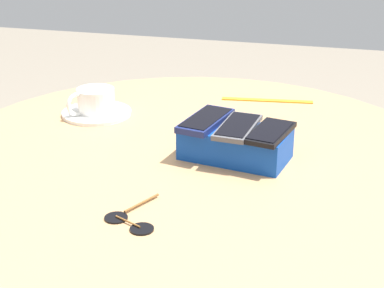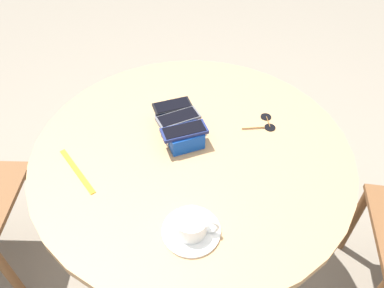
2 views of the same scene
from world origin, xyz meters
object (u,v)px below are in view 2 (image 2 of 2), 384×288
at_px(phone_navy, 184,131).
at_px(phone_box, 179,126).
at_px(saucer, 191,231).
at_px(coffee_cup, 192,225).
at_px(round_table, 192,169).
at_px(phone_gray, 178,118).
at_px(phone_black, 172,106).
at_px(lanyard_strap, 77,171).
at_px(sunglasses, 266,123).

bearing_deg(phone_navy, phone_box, 167.72).
bearing_deg(saucer, coffee_cup, 52.54).
xyz_separation_m(round_table, saucer, (0.26, -0.16, 0.10)).
xyz_separation_m(phone_box, phone_gray, (-0.00, -0.00, 0.03)).
bearing_deg(phone_black, saucer, -22.25).
relative_size(phone_box, phone_black, 1.56).
bearing_deg(phone_navy, saucer, -26.46).
distance_m(round_table, phone_navy, 0.17).
bearing_deg(coffee_cup, phone_black, 158.11).
bearing_deg(saucer, lanyard_strap, -151.73).
distance_m(phone_black, saucer, 0.45).
bearing_deg(round_table, saucer, -30.85).
distance_m(phone_box, lanyard_strap, 0.35).
height_order(round_table, phone_gray, phone_gray).
bearing_deg(lanyard_strap, saucer, 28.27).
height_order(phone_gray, saucer, phone_gray).
height_order(phone_gray, sunglasses, phone_gray).
bearing_deg(saucer, phone_box, 155.86).
xyz_separation_m(saucer, lanyard_strap, (-0.36, -0.19, -0.00)).
bearing_deg(saucer, round_table, 149.15).
xyz_separation_m(phone_navy, sunglasses, (0.05, 0.30, -0.06)).
distance_m(coffee_cup, sunglasses, 0.50).
bearing_deg(saucer, phone_black, 157.75).
xyz_separation_m(phone_box, saucer, (0.35, -0.16, -0.03)).
distance_m(round_table, phone_box, 0.15).
distance_m(phone_navy, lanyard_strap, 0.35).
relative_size(phone_navy, sunglasses, 1.18).
xyz_separation_m(saucer, sunglasses, (-0.24, 0.44, -0.00)).
bearing_deg(coffee_cup, round_table, 149.70).
relative_size(phone_gray, saucer, 0.93).
distance_m(phone_gray, saucer, 0.39).
relative_size(round_table, phone_box, 4.81).
bearing_deg(coffee_cup, sunglasses, 118.70).
height_order(phone_navy, coffee_cup, phone_navy).
bearing_deg(lanyard_strap, sunglasses, 79.19).
bearing_deg(sunglasses, saucer, -61.61).
distance_m(round_table, saucer, 0.32).
distance_m(round_table, sunglasses, 0.30).
distance_m(phone_gray, phone_navy, 0.07).
distance_m(phone_box, phone_navy, 0.07).
relative_size(phone_black, sunglasses, 1.06).
relative_size(round_table, coffee_cup, 9.98).
height_order(saucer, coffee_cup, coffee_cup).
bearing_deg(lanyard_strap, coffee_cup, 28.44).
relative_size(round_table, phone_navy, 6.71).
relative_size(phone_gray, coffee_cup, 1.41).
relative_size(phone_gray, lanyard_strap, 0.67).
bearing_deg(coffee_cup, phone_navy, 154.06).
xyz_separation_m(phone_black, sunglasses, (0.18, 0.27, -0.06)).
relative_size(phone_gray, sunglasses, 1.12).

